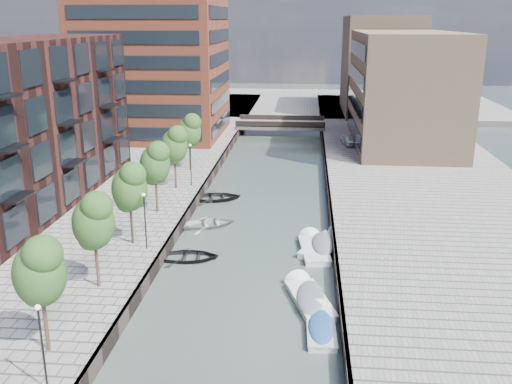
# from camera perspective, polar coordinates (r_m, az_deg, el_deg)

# --- Properties ---
(water) EXTENTS (300.00, 300.00, 0.00)m
(water) POSITION_cam_1_polar(r_m,az_deg,el_deg) (55.18, 0.91, -0.51)
(water) COLOR #38473F
(water) RESTS_ON ground
(quay_right) EXTENTS (20.00, 140.00, 1.00)m
(quay_right) POSITION_cam_1_polar(r_m,az_deg,el_deg) (56.23, 17.40, -0.44)
(quay_right) COLOR gray
(quay_right) RESTS_ON ground
(quay_wall_left) EXTENTS (0.25, 140.00, 1.00)m
(quay_wall_left) POSITION_cam_1_polar(r_m,az_deg,el_deg) (55.79, -5.35, 0.15)
(quay_wall_left) COLOR #332823
(quay_wall_left) RESTS_ON ground
(quay_wall_right) EXTENTS (0.25, 140.00, 1.00)m
(quay_wall_right) POSITION_cam_1_polar(r_m,az_deg,el_deg) (54.94, 7.27, -0.18)
(quay_wall_right) COLOR #332823
(quay_wall_right) RESTS_ON ground
(far_closure) EXTENTS (80.00, 40.00, 1.00)m
(far_closure) POSITION_cam_1_polar(r_m,az_deg,el_deg) (113.70, 3.19, 8.82)
(far_closure) COLOR gray
(far_closure) RESTS_ON ground
(apartment_block) EXTENTS (8.00, 38.00, 14.00)m
(apartment_block) POSITION_cam_1_polar(r_m,az_deg,el_deg) (49.47, -23.89, 5.53)
(apartment_block) COLOR black
(apartment_block) RESTS_ON quay_left
(tower) EXTENTS (18.00, 18.00, 30.00)m
(tower) POSITION_cam_1_polar(r_m,az_deg,el_deg) (80.24, -10.33, 16.30)
(tower) COLOR #99432C
(tower) RESTS_ON quay_left
(tan_block_near) EXTENTS (12.00, 25.00, 14.00)m
(tan_block_near) POSITION_cam_1_polar(r_m,az_deg,el_deg) (75.96, 14.54, 9.96)
(tan_block_near) COLOR #907458
(tan_block_near) RESTS_ON quay_right
(tan_block_far) EXTENTS (12.00, 20.00, 16.00)m
(tan_block_far) POSITION_cam_1_polar(r_m,az_deg,el_deg) (101.51, 12.29, 12.32)
(tan_block_far) COLOR #907458
(tan_block_far) RESTS_ON quay_right
(bridge) EXTENTS (13.00, 6.00, 1.30)m
(bridge) POSITION_cam_1_polar(r_m,az_deg,el_deg) (85.93, 2.51, 6.78)
(bridge) COLOR gray
(bridge) RESTS_ON ground
(tree_1) EXTENTS (2.50, 2.50, 5.95)m
(tree_1) POSITION_cam_1_polar(r_m,az_deg,el_deg) (28.83, -20.86, -7.24)
(tree_1) COLOR #382619
(tree_1) RESTS_ON quay_left
(tree_2) EXTENTS (2.50, 2.50, 5.95)m
(tree_2) POSITION_cam_1_polar(r_m,az_deg,el_deg) (34.77, -15.97, -2.63)
(tree_2) COLOR #382619
(tree_2) RESTS_ON quay_left
(tree_3) EXTENTS (2.50, 2.50, 5.95)m
(tree_3) POSITION_cam_1_polar(r_m,az_deg,el_deg) (41.04, -12.57, 0.62)
(tree_3) COLOR #382619
(tree_3) RESTS_ON quay_left
(tree_4) EXTENTS (2.50, 2.50, 5.95)m
(tree_4) POSITION_cam_1_polar(r_m,az_deg,el_deg) (47.52, -10.08, 2.99)
(tree_4) COLOR #382619
(tree_4) RESTS_ON quay_left
(tree_5) EXTENTS (2.50, 2.50, 5.95)m
(tree_5) POSITION_cam_1_polar(r_m,az_deg,el_deg) (54.13, -8.18, 4.78)
(tree_5) COLOR #382619
(tree_5) RESTS_ON quay_left
(tree_6) EXTENTS (2.50, 2.50, 5.95)m
(tree_6) POSITION_cam_1_polar(r_m,az_deg,el_deg) (60.83, -6.70, 6.18)
(tree_6) COLOR #382619
(tree_6) RESTS_ON quay_left
(lamp_0) EXTENTS (0.24, 0.24, 4.12)m
(lamp_0) POSITION_cam_1_polar(r_m,az_deg,el_deg) (26.69, -20.67, -13.55)
(lamp_0) COLOR black
(lamp_0) RESTS_ON quay_left
(lamp_1) EXTENTS (0.24, 0.24, 4.12)m
(lamp_1) POSITION_cam_1_polar(r_m,az_deg,el_deg) (40.30, -11.06, -2.27)
(lamp_1) COLOR black
(lamp_1) RESTS_ON quay_left
(lamp_2) EXTENTS (0.24, 0.24, 4.12)m
(lamp_2) POSITION_cam_1_polar(r_m,az_deg,el_deg) (55.21, -6.56, 3.17)
(lamp_2) COLOR black
(lamp_2) RESTS_ON quay_left
(sloop_1) EXTENTS (4.73, 3.58, 0.92)m
(sloop_1) POSITION_cam_1_polar(r_m,az_deg,el_deg) (41.47, -6.77, -6.72)
(sloop_1) COLOR black
(sloop_1) RESTS_ON ground
(sloop_3) EXTENTS (5.42, 4.75, 0.94)m
(sloop_3) POSITION_cam_1_polar(r_m,az_deg,el_deg) (47.66, -4.75, -3.44)
(sloop_3) COLOR beige
(sloop_3) RESTS_ON ground
(sloop_4) EXTENTS (5.63, 4.54, 1.03)m
(sloop_4) POSITION_cam_1_polar(r_m,az_deg,el_deg) (54.44, -4.12, -0.80)
(sloop_4) COLOR black
(sloop_4) RESTS_ON ground
(motorboat_1) EXTENTS (3.32, 5.68, 1.79)m
(motorboat_1) POSITION_cam_1_polar(r_m,az_deg,el_deg) (35.65, 5.20, -10.42)
(motorboat_1) COLOR white
(motorboat_1) RESTS_ON ground
(motorboat_2) EXTENTS (2.46, 5.54, 1.79)m
(motorboat_2) POSITION_cam_1_polar(r_m,az_deg,el_deg) (43.04, 5.72, -5.62)
(motorboat_2) COLOR white
(motorboat_2) RESTS_ON ground
(motorboat_3) EXTENTS (1.70, 4.56, 1.50)m
(motorboat_3) POSITION_cam_1_polar(r_m,az_deg,el_deg) (32.79, 6.48, -13.15)
(motorboat_3) COLOR silver
(motorboat_3) RESTS_ON ground
(motorboat_4) EXTENTS (4.04, 5.90, 1.87)m
(motorboat_4) POSITION_cam_1_polar(r_m,az_deg,el_deg) (43.57, 7.02, -5.21)
(motorboat_4) COLOR white
(motorboat_4) RESTS_ON ground
(car) EXTENTS (2.44, 4.16, 1.33)m
(car) POSITION_cam_1_polar(r_m,az_deg,el_deg) (74.17, 9.31, 5.15)
(car) COLOR silver
(car) RESTS_ON quay_right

